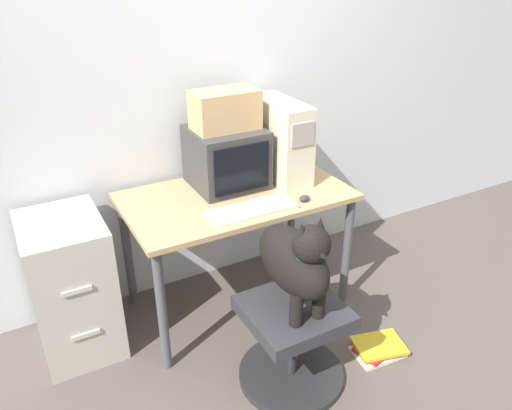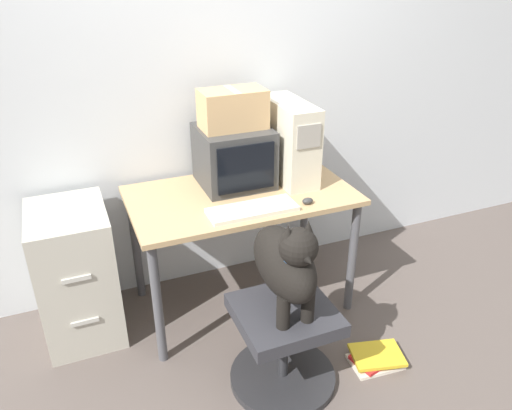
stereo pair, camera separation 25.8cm
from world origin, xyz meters
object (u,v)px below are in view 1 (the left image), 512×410
object	(u,v)px
pc_tower	(280,140)
filing_cabinet	(72,286)
cardboard_box	(225,110)
book_stack_floor	(378,348)
dog	(296,260)
crt_monitor	(227,157)
office_chair	(292,341)
keyboard	(252,210)

from	to	relation	value
pc_tower	filing_cabinet	world-z (taller)	pc_tower
cardboard_box	filing_cabinet	bearing A→B (deg)	-177.40
filing_cabinet	cardboard_box	size ratio (longest dim) A/B	2.17
book_stack_floor	dog	bearing A→B (deg)	171.02
crt_monitor	filing_cabinet	world-z (taller)	crt_monitor
pc_tower	book_stack_floor	size ratio (longest dim) A/B	1.57
pc_tower	dog	size ratio (longest dim) A/B	0.93
office_chair	dog	bearing A→B (deg)	-90.00
filing_cabinet	book_stack_floor	world-z (taller)	filing_cabinet
filing_cabinet	cardboard_box	world-z (taller)	cardboard_box
cardboard_box	book_stack_floor	world-z (taller)	cardboard_box
crt_monitor	keyboard	world-z (taller)	crt_monitor
crt_monitor	pc_tower	bearing A→B (deg)	-7.28
keyboard	filing_cabinet	bearing A→B (deg)	159.99
office_chair	dog	world-z (taller)	dog
keyboard	filing_cabinet	size ratio (longest dim) A/B	0.61
pc_tower	keyboard	size ratio (longest dim) A/B	1.02
office_chair	cardboard_box	size ratio (longest dim) A/B	1.51
crt_monitor	filing_cabinet	bearing A→B (deg)	-177.63
pc_tower	book_stack_floor	bearing A→B (deg)	-81.45
dog	cardboard_box	xyz separation A→B (m)	(0.05, 0.83, 0.48)
keyboard	book_stack_floor	bearing A→B (deg)	-47.39
dog	book_stack_floor	xyz separation A→B (m)	(0.51, -0.08, -0.69)
office_chair	dog	xyz separation A→B (m)	(0.00, -0.00, 0.48)
office_chair	book_stack_floor	xyz separation A→B (m)	(0.51, -0.08, -0.21)
book_stack_floor	keyboard	bearing A→B (deg)	132.61
crt_monitor	office_chair	bearing A→B (deg)	-93.71
office_chair	book_stack_floor	world-z (taller)	office_chair
crt_monitor	dog	size ratio (longest dim) A/B	0.76
pc_tower	office_chair	size ratio (longest dim) A/B	0.89
office_chair	cardboard_box	distance (m)	1.28
dog	filing_cabinet	world-z (taller)	dog
crt_monitor	pc_tower	size ratio (longest dim) A/B	0.82
crt_monitor	office_chair	world-z (taller)	crt_monitor
pc_tower	dog	world-z (taller)	pc_tower
dog	filing_cabinet	xyz separation A→B (m)	(-0.90, 0.79, -0.34)
dog	pc_tower	bearing A→B (deg)	64.18
crt_monitor	dog	bearing A→B (deg)	-93.71
pc_tower	office_chair	xyz separation A→B (m)	(-0.38, -0.79, -0.75)
dog	book_stack_floor	world-z (taller)	dog
filing_cabinet	book_stack_floor	bearing A→B (deg)	-31.70
office_chair	filing_cabinet	xyz separation A→B (m)	(-0.90, 0.79, 0.15)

